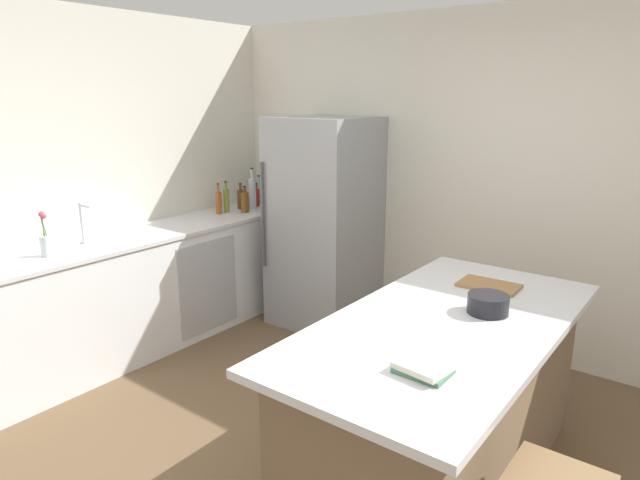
{
  "coord_description": "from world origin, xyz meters",
  "views": [
    {
      "loc": [
        1.53,
        -1.87,
        1.98
      ],
      "look_at": [
        -0.7,
        1.05,
        1.0
      ],
      "focal_mm": 30.95,
      "sensor_mm": 36.0,
      "label": 1
    }
  ],
  "objects": [
    {
      "name": "flower_vase",
      "position": [
        -2.05,
        -0.18,
        1.03
      ],
      "size": [
        0.08,
        0.08,
        0.31
      ],
      "color": "silver",
      "rests_on": "counter_run_left"
    },
    {
      "name": "olive_oil_bottle",
      "position": [
        -2.13,
        1.53,
        1.04
      ],
      "size": [
        0.05,
        0.05,
        0.28
      ],
      "color": "olive",
      "rests_on": "counter_run_left"
    },
    {
      "name": "hot_sauce_bottle",
      "position": [
        -2.11,
        1.9,
        1.02
      ],
      "size": [
        0.06,
        0.06,
        0.22
      ],
      "color": "red",
      "rests_on": "counter_run_left"
    },
    {
      "name": "counter_run_left",
      "position": [
        -2.1,
        0.59,
        0.47
      ],
      "size": [
        0.64,
        3.04,
        0.93
      ],
      "color": "white",
      "rests_on": "ground_plane"
    },
    {
      "name": "syrup_bottle",
      "position": [
        -2.14,
        1.72,
        1.03
      ],
      "size": [
        0.06,
        0.06,
        0.24
      ],
      "color": "#5B3319",
      "rests_on": "counter_run_left"
    },
    {
      "name": "soda_bottle",
      "position": [
        -2.07,
        1.8,
        1.08
      ],
      "size": [
        0.07,
        0.07,
        0.38
      ],
      "color": "silver",
      "rests_on": "counter_run_left"
    },
    {
      "name": "gin_bottle",
      "position": [
        -2.17,
        2.01,
        1.04
      ],
      "size": [
        0.07,
        0.07,
        0.28
      ],
      "color": "#8CB79E",
      "rests_on": "counter_run_left"
    },
    {
      "name": "whiskey_bottle",
      "position": [
        -2.0,
        1.63,
        1.03
      ],
      "size": [
        0.07,
        0.07,
        0.24
      ],
      "color": "brown",
      "rests_on": "counter_run_left"
    },
    {
      "name": "sink_faucet",
      "position": [
        -2.14,
        0.15,
        1.09
      ],
      "size": [
        0.15,
        0.05,
        0.3
      ],
      "color": "silver",
      "rests_on": "counter_run_left"
    },
    {
      "name": "refrigerator",
      "position": [
        -1.25,
        1.83,
        0.9
      ],
      "size": [
        0.79,
        0.77,
        1.79
      ],
      "color": "#93969B",
      "rests_on": "ground_plane"
    },
    {
      "name": "wall_left",
      "position": [
        -2.45,
        0.0,
        1.3
      ],
      "size": [
        0.1,
        6.0,
        2.6
      ],
      "primitive_type": "cube",
      "color": "silver",
      "rests_on": "ground_plane"
    },
    {
      "name": "cookbook_stack",
      "position": [
        0.65,
        -0.05,
        0.93
      ],
      "size": [
        0.22,
        0.2,
        0.04
      ],
      "color": "#4C7F60",
      "rests_on": "kitchen_island"
    },
    {
      "name": "wall_rear",
      "position": [
        0.0,
        2.25,
        1.3
      ],
      "size": [
        6.0,
        0.1,
        2.6
      ],
      "primitive_type": "cube",
      "color": "silver",
      "rests_on": "ground_plane"
    },
    {
      "name": "cutting_board",
      "position": [
        0.49,
        1.09,
        0.91
      ],
      "size": [
        0.33,
        0.22,
        0.02
      ],
      "color": "#9E7042",
      "rests_on": "kitchen_island"
    },
    {
      "name": "kitchen_island",
      "position": [
        0.5,
        0.5,
        0.46
      ],
      "size": [
        0.99,
        2.0,
        0.9
      ],
      "color": "#7A6047",
      "rests_on": "ground_plane"
    },
    {
      "name": "mixing_bowl",
      "position": [
        0.63,
        0.71,
        0.95
      ],
      "size": [
        0.21,
        0.21,
        0.1
      ],
      "color": "black",
      "rests_on": "kitchen_island"
    },
    {
      "name": "vinegar_bottle",
      "position": [
        -2.14,
        1.44,
        1.04
      ],
      "size": [
        0.05,
        0.05,
        0.28
      ],
      "color": "#994C23",
      "rests_on": "counter_run_left"
    }
  ]
}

